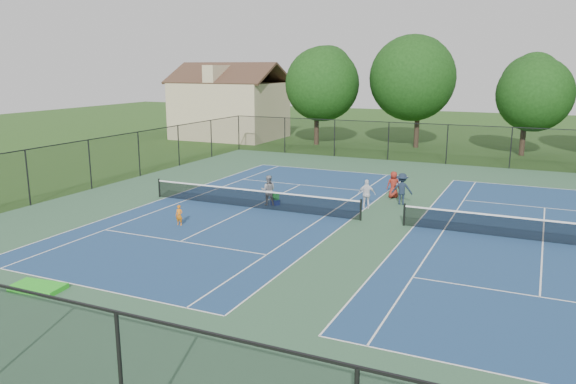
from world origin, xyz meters
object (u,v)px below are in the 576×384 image
at_px(tree_back_a, 317,80).
at_px(tree_back_b, 419,74).
at_px(bystander_b, 402,189).
at_px(ball_crate, 275,202).
at_px(clapboard_house, 230,108).
at_px(bystander_c, 393,185).
at_px(instructor, 268,190).
at_px(ball_hopper, 275,196).
at_px(tree_back_c, 527,89).
at_px(bystander_a, 367,194).
at_px(child_player, 179,215).

height_order(tree_back_a, tree_back_b, tree_back_b).
relative_size(bystander_b, ball_crate, 4.33).
distance_m(tree_back_b, clapboard_house, 19.35).
height_order(clapboard_house, bystander_c, clapboard_house).
relative_size(instructor, ball_hopper, 4.42).
relative_size(tree_back_a, tree_back_b, 0.91).
bearing_deg(ball_hopper, tree_back_a, 106.63).
bearing_deg(bystander_c, tree_back_a, -89.15).
distance_m(tree_back_c, bystander_b, 22.05).
bearing_deg(bystander_b, bystander_a, 39.28).
distance_m(child_player, ball_hopper, 5.88).
bearing_deg(ball_crate, bystander_c, 39.12).
bearing_deg(ball_crate, tree_back_b, 85.07).
bearing_deg(instructor, child_player, 47.68).
bearing_deg(clapboard_house, bystander_b, -42.40).
height_order(tree_back_c, child_player, tree_back_c).
bearing_deg(bystander_b, instructor, 16.68).
relative_size(clapboard_house, ball_crate, 27.40).
bearing_deg(ball_crate, bystander_a, 15.95).
xyz_separation_m(clapboard_house, bystander_a, (21.51, -22.61, -2.32)).
height_order(bystander_a, bystander_b, bystander_b).
distance_m(tree_back_c, bystander_c, 21.01).
height_order(bystander_a, ball_hopper, bystander_a).
distance_m(bystander_b, ball_hopper, 6.81).
relative_size(tree_back_b, clapboard_house, 0.93).
bearing_deg(instructor, tree_back_b, -116.87).
relative_size(tree_back_c, ball_crate, 21.30).
xyz_separation_m(bystander_a, bystander_c, (0.65, 2.99, -0.01)).
bearing_deg(clapboard_house, tree_back_a, -5.71).
bearing_deg(tree_back_c, ball_crate, -114.98).
bearing_deg(tree_back_a, bystander_c, -56.85).
height_order(instructor, ball_crate, instructor).
bearing_deg(ball_crate, instructor, -156.04).
bearing_deg(ball_hopper, bystander_b, 25.93).
distance_m(tree_back_a, ball_hopper, 24.57).
bearing_deg(tree_back_c, clapboard_house, -180.00).
distance_m(bystander_a, ball_crate, 4.88).
bearing_deg(instructor, ball_crate, -177.25).
relative_size(tree_back_a, child_player, 9.43).
xyz_separation_m(tree_back_b, ball_hopper, (-2.15, -24.94, -6.11)).
xyz_separation_m(bystander_a, ball_hopper, (-4.66, -1.33, -0.29)).
distance_m(instructor, ball_crate, 0.76).
relative_size(tree_back_b, instructor, 6.17).
relative_size(ball_crate, ball_hopper, 1.07).
bearing_deg(tree_back_a, tree_back_c, 3.18).
xyz_separation_m(tree_back_b, tree_back_c, (9.00, -1.00, -1.11)).
distance_m(bystander_a, ball_hopper, 4.85).
bearing_deg(instructor, bystander_b, -175.39).
bearing_deg(bystander_c, tree_back_c, -138.88).
relative_size(tree_back_c, bystander_b, 4.92).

